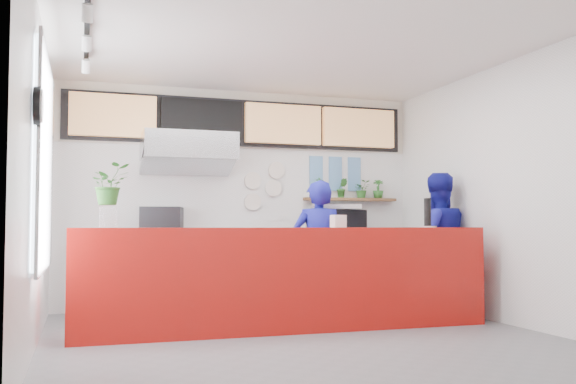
{
  "coord_description": "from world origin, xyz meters",
  "views": [
    {
      "loc": [
        -2.12,
        -6.19,
        1.13
      ],
      "look_at": [
        0.1,
        0.7,
        1.5
      ],
      "focal_mm": 40.0,
      "sensor_mm": 36.0,
      "label": 1
    }
  ],
  "objects": [
    {
      "name": "right_bench",
      "position": [
        1.5,
        2.2,
        0.45
      ],
      "size": [
        1.8,
        0.6,
        0.9
      ],
      "primitive_type": "cube",
      "color": "#B2B5BA",
      "rests_on": "ground"
    },
    {
      "name": "cream_band",
      "position": [
        0.0,
        2.49,
        2.6
      ],
      "size": [
        5.0,
        0.02,
        0.8
      ],
      "primitive_type": "cube",
      "color": "beige",
      "rests_on": "wall_back"
    },
    {
      "name": "floor",
      "position": [
        0.0,
        0.0,
        0.0
      ],
      "size": [
        5.0,
        5.0,
        0.0
      ],
      "primitive_type": "plane",
      "color": "slate",
      "rests_on": "ground"
    },
    {
      "name": "dec_plate_c",
      "position": [
        0.15,
        2.47,
        1.45
      ],
      "size": [
        0.24,
        0.03,
        0.24
      ],
      "primitive_type": "cylinder",
      "rotation": [
        1.57,
        0.0,
        0.0
      ],
      "color": "silver",
      "rests_on": "wall_back"
    },
    {
      "name": "napkin_holder",
      "position": [
        0.55,
        0.31,
        1.17
      ],
      "size": [
        0.18,
        0.13,
        0.14
      ],
      "primitive_type": "cube",
      "rotation": [
        0.0,
        0.0,
        0.25
      ],
      "color": "silver",
      "rests_on": "service_counter"
    },
    {
      "name": "photo_frame_d",
      "position": [
        1.1,
        2.48,
        1.75
      ],
      "size": [
        0.2,
        0.02,
        0.25
      ],
      "primitive_type": "cube",
      "color": "#598CBF",
      "rests_on": "wall_back"
    },
    {
      "name": "wall_back",
      "position": [
        0.0,
        2.5,
        1.5
      ],
      "size": [
        5.0,
        0.0,
        5.0
      ],
      "primitive_type": "plane",
      "rotation": [
        1.57,
        0.0,
        0.0
      ],
      "color": "white",
      "rests_on": "ground"
    },
    {
      "name": "ceiling",
      "position": [
        0.0,
        0.0,
        3.0
      ],
      "size": [
        5.0,
        5.0,
        0.0
      ],
      "primitive_type": "plane",
      "rotation": [
        3.14,
        0.0,
        0.0
      ],
      "color": "silver"
    },
    {
      "name": "window_frame",
      "position": [
        -2.45,
        0.3,
        1.7
      ],
      "size": [
        0.03,
        2.3,
        2.0
      ],
      "primitive_type": "cube",
      "color": "#B2B5BA",
      "rests_on": "wall_left"
    },
    {
      "name": "dec_plate_b",
      "position": [
        0.45,
        2.47,
        1.65
      ],
      "size": [
        0.24,
        0.03,
        0.24
      ],
      "primitive_type": "cylinder",
      "rotation": [
        1.57,
        0.0,
        0.0
      ],
      "color": "silver",
      "rests_on": "wall_back"
    },
    {
      "name": "glass_vase",
      "position": [
        -1.87,
        0.31,
        1.21
      ],
      "size": [
        0.21,
        0.21,
        0.22
      ],
      "primitive_type": "cylinder",
      "rotation": [
        0.0,
        0.0,
        0.2
      ],
      "color": "silver",
      "rests_on": "service_counter"
    },
    {
      "name": "menu_board_mid_left",
      "position": [
        -0.59,
        2.38,
        2.55
      ],
      "size": [
        1.1,
        0.1,
        0.55
      ],
      "primitive_type": "cube",
      "color": "black",
      "rests_on": "wall_back"
    },
    {
      "name": "herb_a",
      "position": [
        1.14,
        2.4,
        1.67
      ],
      "size": [
        0.18,
        0.14,
        0.29
      ],
      "primitive_type": "imported",
      "rotation": [
        0.0,
        0.0,
        0.29
      ],
      "color": "#286122",
      "rests_on": "herb_shelf"
    },
    {
      "name": "prep_bench",
      "position": [
        -0.8,
        2.2,
        0.45
      ],
      "size": [
        1.8,
        0.6,
        0.9
      ],
      "primitive_type": "cube",
      "color": "#B2B5BA",
      "rests_on": "ground"
    },
    {
      "name": "dec_plate_d",
      "position": [
        0.5,
        2.47,
        1.9
      ],
      "size": [
        0.24,
        0.03,
        0.24
      ],
      "primitive_type": "cylinder",
      "rotation": [
        1.57,
        0.0,
        0.0
      ],
      "color": "silver",
      "rests_on": "wall_back"
    },
    {
      "name": "basil_vase",
      "position": [
        -1.87,
        0.31,
        1.53
      ],
      "size": [
        0.47,
        0.44,
        0.41
      ],
      "primitive_type": "imported",
      "rotation": [
        0.0,
        0.0,
        0.42
      ],
      "color": "#286122",
      "rests_on": "glass_vase"
    },
    {
      "name": "herb_d",
      "position": [
        2.05,
        2.4,
        1.66
      ],
      "size": [
        0.2,
        0.19,
        0.28
      ],
      "primitive_type": "imported",
      "rotation": [
        0.0,
        0.0,
        -0.43
      ],
      "color": "#286122",
      "rests_on": "herb_shelf"
    },
    {
      "name": "service_counter",
      "position": [
        0.0,
        0.4,
        0.55
      ],
      "size": [
        4.5,
        0.6,
        1.1
      ],
      "primitive_type": "cube",
      "color": "#A3100B",
      "rests_on": "ground"
    },
    {
      "name": "herb_c",
      "position": [
        1.78,
        2.4,
        1.65
      ],
      "size": [
        0.26,
        0.23,
        0.26
      ],
      "primitive_type": "imported",
      "rotation": [
        0.0,
        0.0,
        -0.15
      ],
      "color": "#286122",
      "rests_on": "herb_shelf"
    },
    {
      "name": "staff_right",
      "position": [
        2.19,
        1.0,
        0.9
      ],
      "size": [
        0.95,
        0.78,
        1.79
      ],
      "primitive_type": "imported",
      "rotation": [
        0.0,
        0.0,
        3.03
      ],
      "color": "navy",
      "rests_on": "ground"
    },
    {
      "name": "window_pane",
      "position": [
        -2.47,
        0.3,
        1.7
      ],
      "size": [
        0.04,
        2.2,
        1.9
      ],
      "primitive_type": "cube",
      "color": "silver",
      "rests_on": "wall_left"
    },
    {
      "name": "track_rail",
      "position": [
        -2.1,
        0.0,
        2.94
      ],
      "size": [
        0.05,
        2.4,
        0.04
      ],
      "primitive_type": "cube",
      "color": "black",
      "rests_on": "ceiling"
    },
    {
      "name": "photo_frame_a",
      "position": [
        1.1,
        2.48,
        2.0
      ],
      "size": [
        0.2,
        0.02,
        0.25
      ],
      "primitive_type": "cube",
      "color": "#598CBF",
      "rests_on": "wall_back"
    },
    {
      "name": "panini_oven",
      "position": [
        -1.13,
        2.2,
        1.13
      ],
      "size": [
        0.61,
        0.61,
        0.46
      ],
      "primitive_type": "cube",
      "rotation": [
        0.0,
        0.0,
        -0.23
      ],
      "color": "black",
      "rests_on": "prep_bench"
    },
    {
      "name": "menu_board_mid_right",
      "position": [
        0.57,
        2.38,
        2.55
      ],
      "size": [
        1.1,
        0.1,
        0.55
      ],
      "primitive_type": "cube",
      "color": "tan",
      "rests_on": "wall_back"
    },
    {
      "name": "dec_plate_a",
      "position": [
        0.15,
        2.47,
        1.75
      ],
      "size": [
        0.24,
        0.03,
        0.24
      ],
      "primitive_type": "cylinder",
      "rotation": [
        1.57,
        0.0,
        0.0
      ],
      "color": "silver",
      "rests_on": "wall_back"
    },
    {
      "name": "herb_shelf",
      "position": [
        1.6,
        2.4,
        1.5
      ],
      "size": [
        1.4,
        0.18,
        0.04
      ],
      "primitive_type": "cube",
      "color": "brown",
      "rests_on": "wall_back"
    },
    {
      "name": "wall_left",
      "position": [
        -2.5,
        0.0,
        1.5
      ],
      "size": [
        0.0,
        5.0,
        5.0
      ],
      "primitive_type": "plane",
      "rotation": [
        1.57,
        0.0,
        1.57
      ],
      "color": "white",
      "rests_on": "ground"
    },
    {
      "name": "wall_clock_face",
      "position": [
        -2.43,
        -0.9,
        2.05
      ],
      "size": [
        0.02,
        0.26,
        0.26
      ],
      "primitive_type": "cylinder",
      "rotation": [
        0.0,
        1.57,
        0.0
      ],
      "color": "white",
      "rests_on": "wall_left"
    },
    {
      "name": "menu_board_far_left",
      "position": [
        -1.75,
        2.38,
        2.55
      ],
      "size": [
        1.1,
        0.1,
        0.55
      ],
      "primitive_type": "cube",
      "color": "tan",
      "rests_on": "wall_back"
    },
    {
      "name": "photo_frame_e",
      "position": [
        1.4,
        2.48,
        1.75
      ],
      "size": [
        0.2,
        0.02,
        0.25
      ],
      "primitive_type": "cube",
      "color": "#598CBF",
      "rests_on": "wall_back"
    },
    {
      "name": "menu_board_far_right",
      "position": [
        1.73,
        2.38,
        2.55
      ],
      "size": [
        1.1,
        0.1,
        0.55
      ],
      "primitive_type": "cube",
      "color": "tan",
      "rests_on": "wall_back"
    },
    {
      "name": "staff_center",
      "position": [
        0.53,
        0.87,
        0.82
      ],
      "size": [
        0.71,
        0.59,
        1.65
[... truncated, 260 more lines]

